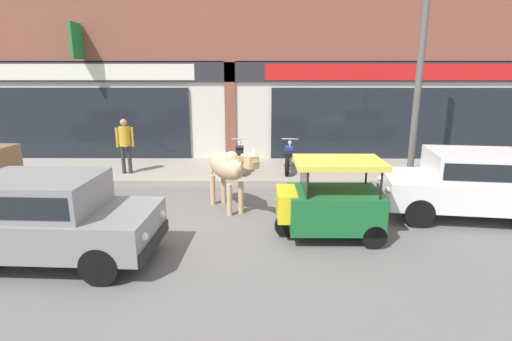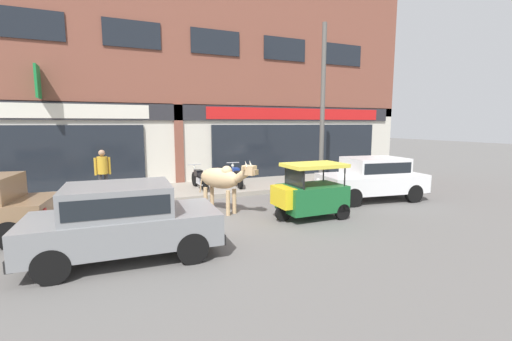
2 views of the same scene
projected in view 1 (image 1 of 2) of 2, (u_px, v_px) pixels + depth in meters
ground_plane at (215, 215)px, 8.83m from camera, size 90.00×90.00×0.00m
sidewalk at (228, 171)px, 12.38m from camera, size 19.00×2.97×0.17m
shop_building at (229, 18)px, 12.93m from camera, size 23.00×1.40×9.90m
cow at (228, 167)px, 8.93m from camera, size 1.34×1.91×1.61m
car_0 at (471, 181)px, 8.52m from camera, size 3.76×2.06×1.46m
car_2 at (45, 215)px, 6.56m from camera, size 3.67×1.76×1.46m
auto_rickshaw at (330, 204)px, 7.55m from camera, size 1.99×1.16×1.52m
motorcycle_0 at (240, 158)px, 12.04m from camera, size 0.52×1.81×0.88m
motorcycle_1 at (288, 158)px, 12.00m from camera, size 0.56×1.81×0.88m
pedestrian at (125, 140)px, 11.51m from camera, size 0.49×0.32×1.60m
utility_pole at (420, 62)px, 10.41m from camera, size 0.18×0.18×6.29m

